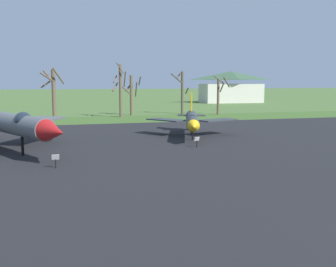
{
  "coord_description": "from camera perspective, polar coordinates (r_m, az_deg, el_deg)",
  "views": [
    {
      "loc": [
        -13.41,
        -10.57,
        5.81
      ],
      "look_at": [
        -5.24,
        18.12,
        1.93
      ],
      "focal_mm": 42.89,
      "sensor_mm": 36.0,
      "label": 1
    }
  ],
  "objects": [
    {
      "name": "bare_tree_center",
      "position": [
        69.65,
        -5.21,
        5.72
      ],
      "size": [
        3.52,
        3.14,
        6.85
      ],
      "color": "brown",
      "rests_on": "ground"
    },
    {
      "name": "bare_tree_far_left",
      "position": [
        63.78,
        -16.02,
        5.82
      ],
      "size": [
        3.64,
        3.89,
        7.9
      ],
      "color": "brown",
      "rests_on": "ground"
    },
    {
      "name": "grass_verge_strip",
      "position": [
        62.53,
        -3.45,
        2.1
      ],
      "size": [
        134.62,
        12.0,
        0.06
      ],
      "primitive_type": "cube",
      "color": "#406227",
      "rests_on": "ground"
    },
    {
      "name": "jet_fighter_rear_center",
      "position": [
        35.53,
        -21.79,
        1.48
      ],
      "size": [
        12.11,
        16.96,
        5.36
      ],
      "color": "#565B60",
      "rests_on": "ground"
    },
    {
      "name": "bare_tree_far_right",
      "position": [
        70.61,
        7.32,
        5.66
      ],
      "size": [
        3.4,
        2.95,
        6.85
      ],
      "color": "brown",
      "rests_on": "ground"
    },
    {
      "name": "asphalt_apron",
      "position": [
        30.83,
        10.22,
        -3.52
      ],
      "size": [
        74.62,
        55.3,
        0.05
      ],
      "primitive_type": "cube",
      "color": "black",
      "rests_on": "ground"
    },
    {
      "name": "bare_tree_left_of_center",
      "position": [
        65.29,
        -6.8,
        6.25
      ],
      "size": [
        2.29,
        2.24,
        8.84
      ],
      "color": "brown",
      "rests_on": "ground"
    },
    {
      "name": "info_placard_front_left",
      "position": [
        35.31,
        4.13,
        -1.11
      ],
      "size": [
        0.49,
        0.29,
        0.97
      ],
      "color": "black",
      "rests_on": "ground"
    },
    {
      "name": "visitor_building",
      "position": [
        112.65,
        8.93,
        6.49
      ],
      "size": [
        17.33,
        9.08,
        8.56
      ],
      "color": "beige",
      "rests_on": "ground"
    },
    {
      "name": "bare_tree_right_of_center",
      "position": [
        71.65,
        1.98,
        6.1
      ],
      "size": [
        3.03,
        3.07,
        7.75
      ],
      "color": "brown",
      "rests_on": "ground"
    },
    {
      "name": "jet_fighter_front_left",
      "position": [
        41.94,
        3.46,
        1.96
      ],
      "size": [
        9.55,
        12.42,
        4.5
      ],
      "color": "#33383D",
      "rests_on": "ground"
    },
    {
      "name": "info_placard_rear_center",
      "position": [
        27.84,
        -15.69,
        -3.65
      ],
      "size": [
        0.49,
        0.21,
        0.98
      ],
      "color": "black",
      "rests_on": "ground"
    }
  ]
}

